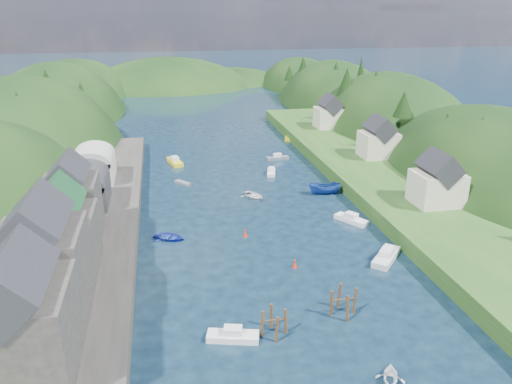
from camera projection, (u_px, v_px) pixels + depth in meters
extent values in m
plane|color=black|center=(235.00, 173.00, 98.84)|extent=(600.00, 600.00, 0.00)
ellipsoid|color=black|center=(30.00, 189.00, 116.94)|extent=(44.00, 75.56, 52.00)
ellipsoid|color=black|center=(61.00, 141.00, 156.29)|extent=(44.00, 75.56, 48.19)
ellipsoid|color=black|center=(78.00, 110.00, 194.40)|extent=(44.00, 75.56, 39.00)
ellipsoid|color=black|center=(488.00, 228.00, 93.04)|extent=(36.00, 75.56, 44.49)
ellipsoid|color=black|center=(388.00, 164.00, 132.83)|extent=(36.00, 75.56, 48.00)
ellipsoid|color=black|center=(334.00, 127.00, 172.20)|extent=(36.00, 75.56, 44.49)
ellipsoid|color=black|center=(301.00, 101.00, 210.34)|extent=(36.00, 75.56, 36.00)
ellipsoid|color=black|center=(169.00, 110.00, 210.97)|extent=(80.00, 60.00, 44.00)
ellipsoid|color=black|center=(231.00, 108.00, 225.89)|extent=(70.00, 56.00, 36.00)
cone|color=black|center=(18.00, 106.00, 97.92)|extent=(4.73, 4.73, 5.84)
cone|color=black|center=(35.00, 94.00, 109.05)|extent=(4.34, 4.34, 6.76)
cone|color=black|center=(50.00, 104.00, 120.71)|extent=(5.28, 5.28, 5.96)
cone|color=black|center=(46.00, 82.00, 130.13)|extent=(4.77, 4.77, 6.93)
cone|color=black|center=(81.00, 92.00, 137.24)|extent=(4.07, 4.07, 5.80)
cone|color=black|center=(65.00, 83.00, 147.31)|extent=(4.56, 4.56, 8.56)
cone|color=black|center=(70.00, 84.00, 156.20)|extent=(4.75, 4.75, 6.04)
cone|color=black|center=(76.00, 76.00, 167.15)|extent=(4.27, 4.27, 7.76)
cone|color=black|center=(480.00, 134.00, 84.40)|extent=(5.03, 5.03, 5.92)
cone|color=black|center=(446.00, 130.00, 91.56)|extent=(5.29, 5.29, 6.25)
cone|color=black|center=(404.00, 104.00, 102.71)|extent=(4.07, 4.07, 5.41)
cone|color=black|center=(405.00, 116.00, 113.10)|extent=(3.40, 3.40, 5.11)
cone|color=black|center=(375.00, 88.00, 126.86)|extent=(4.94, 4.94, 9.08)
cone|color=black|center=(347.00, 82.00, 129.92)|extent=(5.25, 5.25, 7.32)
cone|color=black|center=(361.00, 74.00, 141.69)|extent=(3.36, 3.36, 9.52)
cone|color=black|center=(336.00, 75.00, 155.26)|extent=(4.57, 4.57, 8.14)
cone|color=black|center=(323.00, 77.00, 167.16)|extent=(3.59, 3.59, 6.26)
cone|color=black|center=(303.00, 66.00, 173.55)|extent=(4.14, 4.14, 6.28)
cone|color=black|center=(289.00, 73.00, 182.56)|extent=(3.83, 3.83, 5.38)
cube|color=#2D2B28|center=(91.00, 245.00, 66.57)|extent=(12.00, 110.00, 2.00)
cube|color=#234719|center=(35.00, 248.00, 65.23)|extent=(12.00, 110.00, 2.50)
cube|color=#2D2B28|center=(22.00, 332.00, 40.55)|extent=(8.00, 9.00, 8.00)
cube|color=black|center=(12.00, 279.00, 38.82)|extent=(5.88, 9.36, 5.88)
cube|color=#2D2B28|center=(44.00, 273.00, 48.66)|extent=(8.00, 9.00, 9.00)
cube|color=black|center=(35.00, 222.00, 46.76)|extent=(5.88, 9.36, 5.88)
cube|color=#2D2B28|center=(61.00, 242.00, 57.29)|extent=(8.00, 9.00, 7.00)
cube|color=#1E592D|center=(55.00, 206.00, 55.74)|extent=(5.88, 9.36, 5.88)
cube|color=#2D2B28|center=(72.00, 209.00, 65.40)|extent=(7.00, 8.00, 8.00)
cube|color=black|center=(67.00, 174.00, 63.72)|extent=(5.15, 8.32, 5.15)
cube|color=#2D2D30|center=(85.00, 192.00, 77.14)|extent=(7.00, 9.00, 4.00)
cylinder|color=#2D2D30|center=(84.00, 180.00, 76.45)|extent=(7.00, 9.00, 7.00)
cube|color=#B2B2A8|center=(94.00, 169.00, 88.19)|extent=(7.00, 9.00, 4.00)
cylinder|color=#B2B2A8|center=(92.00, 158.00, 87.49)|extent=(7.00, 9.00, 7.00)
cube|color=#234719|center=(374.00, 175.00, 93.70)|extent=(16.00, 120.00, 2.40)
cube|color=beige|center=(437.00, 188.00, 76.20)|extent=(7.00, 6.00, 5.00)
cube|color=black|center=(439.00, 167.00, 75.04)|extent=(5.15, 6.24, 5.15)
cube|color=beige|center=(378.00, 145.00, 100.49)|extent=(7.00, 6.00, 5.00)
cube|color=black|center=(379.00, 128.00, 99.33)|extent=(5.15, 6.24, 5.15)
cube|color=beige|center=(330.00, 118.00, 125.16)|extent=(7.00, 6.00, 5.00)
cube|color=black|center=(330.00, 104.00, 124.00)|extent=(5.15, 6.24, 5.15)
cylinder|color=#382314|center=(286.00, 324.00, 49.90)|extent=(0.32, 0.32, 3.42)
cylinder|color=#382314|center=(271.00, 318.00, 50.79)|extent=(0.32, 0.32, 3.42)
cylinder|color=#382314|center=(262.00, 326.00, 49.46)|extent=(0.32, 0.32, 3.42)
cylinder|color=#382314|center=(277.00, 332.00, 48.57)|extent=(0.32, 0.32, 3.42)
cylinder|color=#382314|center=(274.00, 320.00, 49.48)|extent=(2.89, 0.16, 0.16)
cylinder|color=#382314|center=(355.00, 303.00, 53.21)|extent=(0.32, 0.32, 3.62)
cylinder|color=#382314|center=(339.00, 298.00, 54.18)|extent=(0.32, 0.32, 3.62)
cylinder|color=#382314|center=(331.00, 306.00, 52.74)|extent=(0.32, 0.32, 3.62)
cylinder|color=#382314|center=(347.00, 311.00, 51.77)|extent=(0.32, 0.32, 3.62)
cylinder|color=#382314|center=(343.00, 299.00, 52.77)|extent=(3.14, 0.16, 0.16)
cone|color=#AC220D|center=(295.00, 264.00, 62.82)|extent=(0.70, 0.70, 0.90)
sphere|color=#AC220D|center=(295.00, 261.00, 62.65)|extent=(0.30, 0.30, 0.30)
cone|color=#AC220D|center=(245.00, 234.00, 71.33)|extent=(0.70, 0.70, 0.90)
sphere|color=#AC220D|center=(245.00, 230.00, 71.16)|extent=(0.30, 0.30, 0.30)
cube|color=silver|center=(271.00, 173.00, 98.25)|extent=(2.60, 4.84, 0.64)
cube|color=silver|center=(271.00, 169.00, 98.01)|extent=(1.43, 1.82, 0.70)
imported|color=silver|center=(254.00, 196.00, 85.93)|extent=(5.13, 5.80, 1.00)
imported|color=#1C2C9C|center=(170.00, 237.00, 70.51)|extent=(5.68, 5.21, 0.96)
imported|color=white|center=(391.00, 376.00, 43.46)|extent=(3.80, 4.00, 1.65)
cube|color=white|center=(351.00, 220.00, 76.27)|extent=(4.42, 5.44, 0.75)
cube|color=silver|center=(351.00, 215.00, 76.00)|extent=(2.06, 2.24, 0.70)
cube|color=slate|center=(183.00, 183.00, 92.61)|extent=(3.11, 3.47, 0.49)
cube|color=gold|center=(175.00, 162.00, 104.65)|extent=(3.38, 6.30, 0.84)
cube|color=silver|center=(175.00, 158.00, 104.37)|extent=(1.85, 2.37, 0.70)
cube|color=silver|center=(386.00, 257.00, 64.70)|extent=(5.69, 6.07, 0.88)
cube|color=silver|center=(387.00, 251.00, 64.41)|extent=(2.53, 2.60, 0.70)
imported|color=#1A4194|center=(325.00, 189.00, 87.27)|extent=(6.00, 2.55, 2.27)
cube|color=yellow|center=(288.00, 139.00, 123.78)|extent=(2.57, 4.48, 0.60)
cube|color=silver|center=(233.00, 337.00, 49.18)|extent=(5.38, 2.93, 0.72)
cube|color=silver|center=(233.00, 330.00, 48.92)|extent=(2.03, 1.60, 0.70)
cube|color=#586065|center=(277.00, 158.00, 107.58)|extent=(4.94, 2.10, 0.67)
cube|color=silver|center=(278.00, 155.00, 107.33)|extent=(1.79, 1.28, 0.70)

